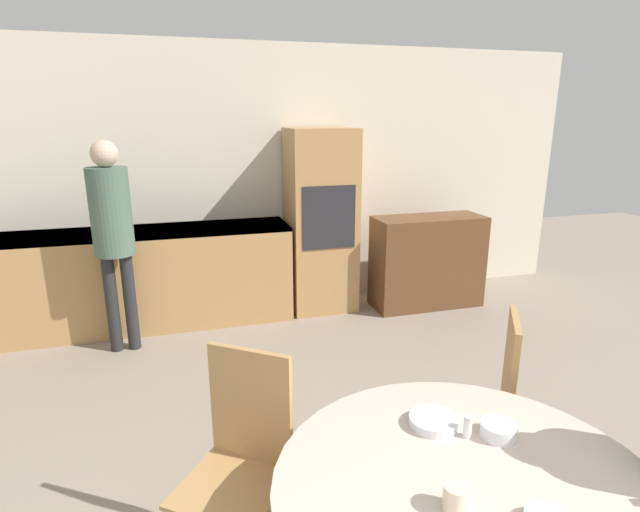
{
  "coord_description": "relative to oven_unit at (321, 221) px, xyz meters",
  "views": [
    {
      "loc": [
        -0.78,
        0.0,
        1.91
      ],
      "look_at": [
        0.02,
        2.78,
        1.1
      ],
      "focal_mm": 28.0,
      "sensor_mm": 36.0,
      "label": 1
    }
  ],
  "objects": [
    {
      "name": "wall_back",
      "position": [
        -0.58,
        0.34,
        0.4
      ],
      "size": [
        7.0,
        0.05,
        2.6
      ],
      "color": "silver",
      "rests_on": "ground_plane"
    },
    {
      "name": "kitchen_counter",
      "position": [
        -1.79,
        -0.01,
        -0.43
      ],
      "size": [
        2.87,
        0.6,
        0.92
      ],
      "color": "tan",
      "rests_on": "ground_plane"
    },
    {
      "name": "oven_unit",
      "position": [
        0.0,
        0.0,
        0.0
      ],
      "size": [
        0.64,
        0.59,
        1.81
      ],
      "color": "tan",
      "rests_on": "ground_plane"
    },
    {
      "name": "sideboard",
      "position": [
        1.07,
        -0.27,
        -0.43
      ],
      "size": [
        1.12,
        0.45,
        0.94
      ],
      "color": "brown",
      "rests_on": "ground_plane"
    },
    {
      "name": "chair_far_left",
      "position": [
        -1.18,
        -2.88,
        -0.35
      ],
      "size": [
        0.56,
        0.56,
        0.99
      ],
      "rotation": [
        0.0,
        0.0,
        5.64
      ],
      "color": "tan",
      "rests_on": "ground_plane"
    },
    {
      "name": "chair_far_right",
      "position": [
        0.07,
        -2.79,
        -0.35
      ],
      "size": [
        0.55,
        0.55,
        0.99
      ],
      "rotation": [
        0.0,
        0.0,
        4.14
      ],
      "color": "tan",
      "rests_on": "ground_plane"
    },
    {
      "name": "person_standing",
      "position": [
        -1.87,
        -0.5,
        0.19
      ],
      "size": [
        0.32,
        0.32,
        1.74
      ],
      "color": "#262628",
      "rests_on": "ground_plane"
    },
    {
      "name": "cup",
      "position": [
        -0.61,
        -3.6,
        -0.11
      ],
      "size": [
        0.08,
        0.08,
        0.09
      ],
      "color": "beige",
      "rests_on": "dining_table"
    },
    {
      "name": "bowl_near",
      "position": [
        -0.26,
        -3.32,
        -0.13
      ],
      "size": [
        0.13,
        0.13,
        0.05
      ],
      "color": "silver",
      "rests_on": "dining_table"
    },
    {
      "name": "bowl_far",
      "position": [
        -0.47,
        -3.19,
        -0.14
      ],
      "size": [
        0.19,
        0.19,
        0.04
      ],
      "color": "silver",
      "rests_on": "dining_table"
    },
    {
      "name": "salt_shaker",
      "position": [
        -0.38,
        -3.29,
        -0.11
      ],
      "size": [
        0.03,
        0.03,
        0.09
      ],
      "color": "white",
      "rests_on": "dining_table"
    }
  ]
}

